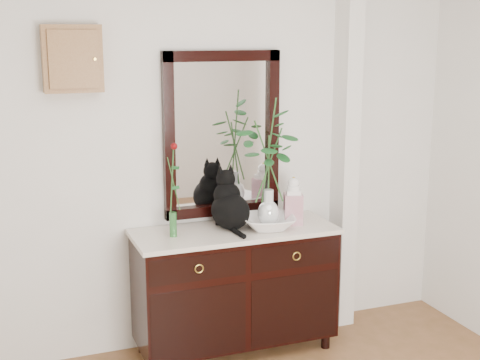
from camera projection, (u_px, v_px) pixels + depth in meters
name	position (u px, v px, depth m)	size (l,w,h in m)	color
wall_back	(207.00, 148.00, 4.43)	(3.60, 0.04, 2.70)	silver
pilaster	(346.00, 142.00, 4.71)	(0.12, 0.20, 2.70)	silver
sideboard	(235.00, 284.00, 4.43)	(1.33, 0.52, 0.82)	black
wall_mirror	(222.00, 135.00, 4.43)	(0.80, 0.06, 1.10)	black
key_cabinet	(72.00, 59.00, 3.97)	(0.35, 0.10, 0.40)	brown
cat	(230.00, 199.00, 4.33)	(0.27, 0.34, 0.39)	black
lotus_bowl	(268.00, 222.00, 4.35)	(0.35, 0.35, 0.09)	white
vase_branches	(269.00, 162.00, 4.26)	(0.40, 0.40, 0.85)	silver
bud_vase_rose	(172.00, 189.00, 4.13)	(0.07, 0.07, 0.61)	#2C682F
ginger_jar	(293.00, 200.00, 4.44)	(0.12, 0.12, 0.33)	silver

